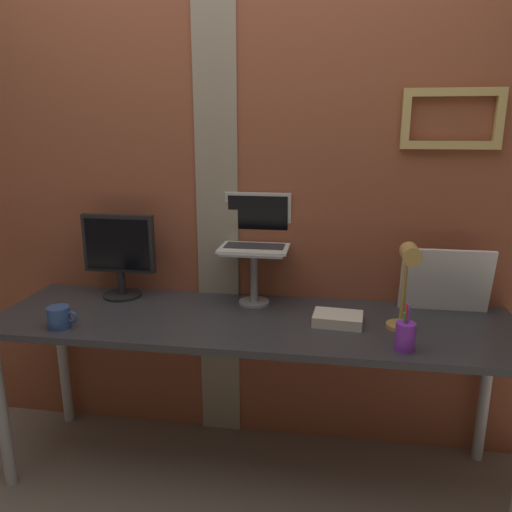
{
  "coord_description": "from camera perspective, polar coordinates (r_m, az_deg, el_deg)",
  "views": [
    {
      "loc": [
        0.46,
        -1.91,
        1.54
      ],
      "look_at": [
        0.15,
        0.12,
        1.0
      ],
      "focal_mm": 34.78,
      "sensor_mm": 36.0,
      "label": 1
    }
  ],
  "objects": [
    {
      "name": "laptop",
      "position": [
        2.26,
        0.02,
        2.83
      ],
      "size": [
        0.31,
        0.24,
        0.24
      ],
      "color": "silver",
      "rests_on": "laptop_stand"
    },
    {
      "name": "coffee_mug",
      "position": [
        2.17,
        -21.68,
        -6.57
      ],
      "size": [
        0.13,
        0.09,
        0.09
      ],
      "color": "#2D4C8C",
      "rests_on": "desk"
    },
    {
      "name": "desk",
      "position": [
        2.14,
        -0.42,
        -9.0
      ],
      "size": [
        2.21,
        0.62,
        0.75
      ],
      "color": "#333338",
      "rests_on": "ground_plane"
    },
    {
      "name": "paper_clutter_stack",
      "position": [
        2.08,
        9.39,
        -7.16
      ],
      "size": [
        0.21,
        0.16,
        0.04
      ],
      "primitive_type": "cube",
      "rotation": [
        0.0,
        0.0,
        -0.08
      ],
      "color": "silver",
      "rests_on": "desk"
    },
    {
      "name": "desk_lamp",
      "position": [
        1.99,
        16.97,
        -2.44
      ],
      "size": [
        0.12,
        0.2,
        0.37
      ],
      "color": "tan",
      "rests_on": "desk"
    },
    {
      "name": "whiteboard_panel",
      "position": [
        2.3,
        20.98,
        -2.66
      ],
      "size": [
        0.38,
        0.07,
        0.29
      ],
      "primitive_type": "cube",
      "rotation": [
        0.18,
        0.0,
        0.0
      ],
      "color": "white",
      "rests_on": "desk"
    },
    {
      "name": "brick_wall_back",
      "position": [
        2.37,
        -2.51,
        7.37
      ],
      "size": [
        3.35,
        0.16,
        2.47
      ],
      "color": "brown",
      "rests_on": "ground_plane"
    },
    {
      "name": "ground_plane",
      "position": [
        2.5,
        -4.1,
        -23.34
      ],
      "size": [
        6.0,
        6.0,
        0.0
      ],
      "primitive_type": "plane",
      "color": "gray"
    },
    {
      "name": "pen_cup",
      "position": [
        1.9,
        16.78,
        -8.8
      ],
      "size": [
        0.07,
        0.07,
        0.18
      ],
      "color": "purple",
      "rests_on": "desk"
    },
    {
      "name": "laptop_stand",
      "position": [
        2.24,
        -0.23,
        -1.35
      ],
      "size": [
        0.28,
        0.22,
        0.26
      ],
      "color": "gray",
      "rests_on": "desk"
    },
    {
      "name": "monitor",
      "position": [
        2.41,
        -15.48,
        0.69
      ],
      "size": [
        0.34,
        0.18,
        0.4
      ],
      "color": "black",
      "rests_on": "desk"
    }
  ]
}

